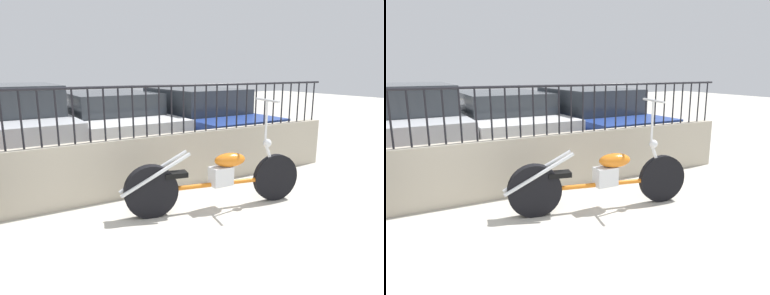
% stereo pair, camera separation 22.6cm
% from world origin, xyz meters
% --- Properties ---
extents(low_wall, '(8.13, 0.18, 0.81)m').
position_xyz_m(low_wall, '(0.00, 2.61, 0.41)').
color(low_wall, '#B2A893').
rests_on(low_wall, ground_plane).
extents(fence_railing, '(8.13, 0.04, 0.71)m').
position_xyz_m(fence_railing, '(-0.00, 2.61, 1.29)').
color(fence_railing, black).
rests_on(fence_railing, low_wall).
extents(motorcycle_orange, '(2.36, 0.71, 1.37)m').
position_xyz_m(motorcycle_orange, '(1.08, 1.67, 0.38)').
color(motorcycle_orange, black).
rests_on(motorcycle_orange, ground_plane).
extents(car_silver, '(2.05, 4.37, 1.46)m').
position_xyz_m(car_silver, '(-0.93, 5.60, 0.73)').
color(car_silver, black).
rests_on(car_silver, ground_plane).
extents(car_white, '(1.98, 4.44, 1.26)m').
position_xyz_m(car_white, '(0.99, 5.62, 0.65)').
color(car_white, black).
rests_on(car_white, ground_plane).
extents(car_blue, '(1.97, 4.59, 1.32)m').
position_xyz_m(car_blue, '(2.85, 5.16, 0.66)').
color(car_blue, black).
rests_on(car_blue, ground_plane).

